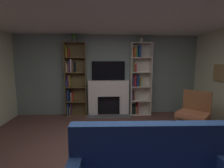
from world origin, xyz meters
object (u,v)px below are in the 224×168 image
Objects in this scene: tv at (108,71)px; armchair at (194,111)px; fireplace at (109,97)px; bookshelf_right at (138,79)px; bookshelf_left at (74,80)px; potted_plant at (74,38)px; vase_with_flowers at (141,40)px.

tv reaches higher than armchair.
fireplace is 1.09m from bookshelf_right.
bookshelf_left is 2.01m from bookshelf_right.
potted_plant is at bearing -178.19° from fireplace.
potted_plant is 0.24× the size of armchair.
vase_with_flowers reaches higher than fireplace.
armchair is at bearing -54.39° from bookshelf_right.
tv is 1.07× the size of armchair.
tv is 1.12m from bookshelf_left.
potted_plant reaches higher than armchair.
tv is 0.46× the size of bookshelf_right.
bookshelf_left is 2.43m from vase_with_flowers.
bookshelf_right is at bearing 158.25° from vase_with_flowers.
potted_plant is at bearing -173.22° from tv.
bookshelf_left is 3.44m from armchair.
armchair is at bearing -55.91° from vase_with_flowers.
vase_with_flowers is at bearing 0.03° from potted_plant.
armchair is at bearing -36.30° from fireplace.
tv is at bearing 90.00° from fireplace.
bookshelf_left is at bearing 178.59° from fireplace.
bookshelf_right is 1.21m from vase_with_flowers.
tv is at bearing 174.61° from bookshelf_right.
potted_plant is 2.02m from vase_with_flowers.
vase_with_flowers reaches higher than bookshelf_right.
tv is 4.46× the size of vase_with_flowers.
bookshelf_left is 1.00× the size of bookshelf_right.
vase_with_flowers is (0.08, -0.03, 1.20)m from bookshelf_right.
potted_plant reaches higher than tv.
vase_with_flowers is at bearing -1.57° from bookshelf_left.
armchair is (1.97, -1.44, -0.08)m from fireplace.
fireplace is at bearing 143.70° from armchair.
bookshelf_left is at bearing -176.74° from tv.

